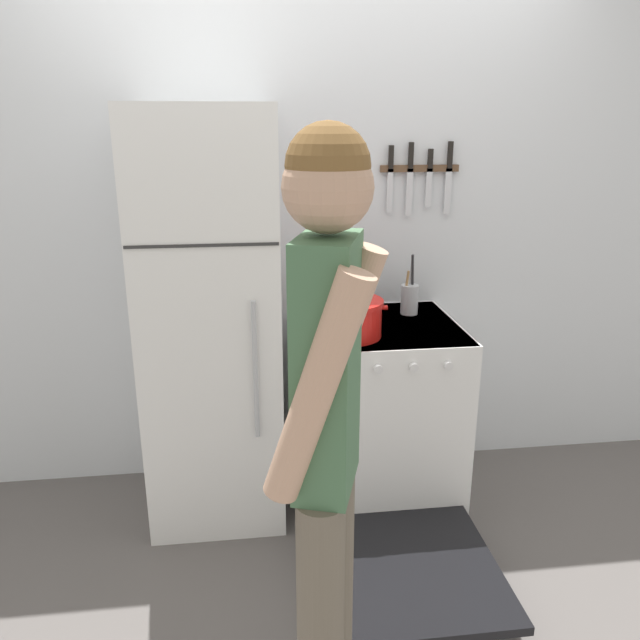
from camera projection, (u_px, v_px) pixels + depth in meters
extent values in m
plane|color=#5B5654|center=(305.00, 462.00, 3.37)|extent=(14.00, 14.00, 0.00)
cube|color=silver|center=(303.00, 226.00, 3.01)|extent=(10.00, 0.06, 2.55)
cube|color=white|center=(211.00, 322.00, 2.75)|extent=(0.59, 0.61, 1.83)
cube|color=#2D2D2D|center=(202.00, 246.00, 2.34)|extent=(0.58, 0.01, 0.01)
cylinder|color=#B2B5BA|center=(255.00, 371.00, 2.50)|extent=(0.02, 0.02, 0.58)
cube|color=white|center=(375.00, 413.00, 2.95)|extent=(0.73, 0.68, 0.88)
cube|color=black|center=(378.00, 326.00, 2.82)|extent=(0.71, 0.67, 0.02)
cube|color=black|center=(391.00, 448.00, 2.66)|extent=(0.63, 0.05, 0.66)
cylinder|color=black|center=(347.00, 336.00, 2.67)|extent=(0.22, 0.22, 0.01)
cylinder|color=black|center=(421.00, 333.00, 2.71)|extent=(0.22, 0.22, 0.01)
cylinder|color=black|center=(337.00, 317.00, 2.92)|extent=(0.22, 0.22, 0.01)
cylinder|color=black|center=(405.00, 315.00, 2.96)|extent=(0.22, 0.22, 0.01)
cylinder|color=silver|center=(342.00, 371.00, 2.48)|extent=(0.04, 0.02, 0.04)
cylinder|color=silver|center=(378.00, 369.00, 2.49)|extent=(0.04, 0.02, 0.04)
cylinder|color=silver|center=(414.00, 367.00, 2.51)|extent=(0.04, 0.02, 0.04)
cylinder|color=silver|center=(449.00, 366.00, 2.53)|extent=(0.04, 0.02, 0.04)
cube|color=black|center=(411.00, 569.00, 2.39)|extent=(0.67, 0.70, 0.04)
cube|color=#99999E|center=(379.00, 430.00, 2.88)|extent=(0.59, 0.37, 0.01)
cylinder|color=red|center=(347.00, 320.00, 2.64)|extent=(0.29, 0.29, 0.14)
cylinder|color=red|center=(348.00, 302.00, 2.62)|extent=(0.30, 0.30, 0.02)
sphere|color=black|center=(348.00, 297.00, 2.61)|extent=(0.03, 0.03, 0.03)
cylinder|color=red|center=(311.00, 310.00, 2.61)|extent=(0.03, 0.02, 0.02)
cylinder|color=red|center=(384.00, 308.00, 2.65)|extent=(0.03, 0.02, 0.02)
cylinder|color=silver|center=(340.00, 308.00, 2.91)|extent=(0.18, 0.18, 0.09)
cone|color=silver|center=(340.00, 297.00, 2.89)|extent=(0.17, 0.17, 0.02)
sphere|color=black|center=(340.00, 292.00, 2.89)|extent=(0.02, 0.02, 0.02)
cone|color=silver|center=(358.00, 306.00, 2.92)|extent=(0.10, 0.03, 0.08)
torus|color=black|center=(340.00, 287.00, 2.88)|extent=(0.14, 0.01, 0.14)
cylinder|color=#B7BABF|center=(409.00, 299.00, 2.95)|extent=(0.08, 0.08, 0.14)
cylinder|color=#9E7547|center=(406.00, 290.00, 2.93)|extent=(0.03, 0.02, 0.18)
cylinder|color=#232326|center=(412.00, 281.00, 2.93)|extent=(0.03, 0.04, 0.26)
cylinder|color=#B2B5BA|center=(410.00, 281.00, 2.94)|extent=(0.04, 0.03, 0.26)
cylinder|color=#6B6051|center=(331.00, 596.00, 1.83)|extent=(0.13, 0.13, 0.86)
cube|color=#47704C|center=(327.00, 368.00, 1.52)|extent=(0.21, 0.27, 0.65)
cylinder|color=tan|center=(316.00, 390.00, 1.39)|extent=(0.27, 0.16, 0.57)
cylinder|color=tan|center=(336.00, 349.00, 1.64)|extent=(0.27, 0.16, 0.57)
sphere|color=tan|center=(328.00, 187.00, 1.39)|extent=(0.21, 0.21, 0.21)
sphere|color=brown|center=(328.00, 165.00, 1.37)|extent=(0.19, 0.19, 0.19)
cube|color=brown|center=(420.00, 168.00, 2.95)|extent=(0.38, 0.02, 0.03)
cube|color=silver|center=(390.00, 191.00, 2.96)|extent=(0.03, 0.00, 0.20)
cube|color=black|center=(391.00, 157.00, 2.91)|extent=(0.02, 0.02, 0.11)
cube|color=silver|center=(409.00, 193.00, 2.97)|extent=(0.03, 0.00, 0.22)
cube|color=black|center=(411.00, 155.00, 2.92)|extent=(0.02, 0.02, 0.12)
cube|color=silver|center=(429.00, 188.00, 2.98)|extent=(0.03, 0.00, 0.18)
cube|color=black|center=(430.00, 159.00, 2.93)|extent=(0.02, 0.02, 0.09)
cube|color=silver|center=(448.00, 191.00, 2.99)|extent=(0.03, 0.00, 0.22)
cube|color=black|center=(450.00, 155.00, 2.94)|extent=(0.02, 0.02, 0.12)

